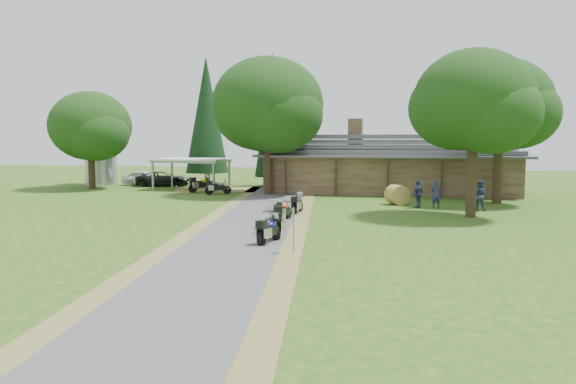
% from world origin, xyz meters
% --- Properties ---
extents(ground, '(120.00, 120.00, 0.00)m').
position_xyz_m(ground, '(0.00, 0.00, 0.00)').
color(ground, '#284814').
rests_on(ground, ground).
extents(driveway, '(51.95, 51.95, 0.00)m').
position_xyz_m(driveway, '(-0.50, 4.00, 0.00)').
color(driveway, '#4A4A4D').
rests_on(driveway, ground).
extents(lodge, '(21.40, 9.40, 4.90)m').
position_xyz_m(lodge, '(6.00, 24.00, 2.45)').
color(lodge, brown).
rests_on(lodge, ground).
extents(silo, '(3.25, 3.25, 6.13)m').
position_xyz_m(silo, '(-21.98, 25.94, 3.06)').
color(silo, gray).
rests_on(silo, ground).
extents(carport, '(6.54, 4.56, 2.73)m').
position_xyz_m(carport, '(-11.18, 22.58, 1.37)').
color(carport, white).
rests_on(carport, ground).
extents(car_white_sedan, '(2.42, 5.39, 1.77)m').
position_xyz_m(car_white_sedan, '(-17.28, 25.70, 0.89)').
color(car_white_sedan, silver).
rests_on(car_white_sedan, ground).
extents(car_dark_suv, '(3.87, 5.86, 2.07)m').
position_xyz_m(car_dark_suv, '(-15.14, 25.21, 1.04)').
color(car_dark_suv, black).
rests_on(car_dark_suv, ground).
extents(motorcycle_row_a, '(0.99, 1.87, 1.22)m').
position_xyz_m(motorcycle_row_a, '(1.68, -0.81, 0.61)').
color(motorcycle_row_a, navy).
rests_on(motorcycle_row_a, ground).
extents(motorcycle_row_b, '(1.50, 2.11, 1.39)m').
position_xyz_m(motorcycle_row_b, '(1.45, 0.65, 0.70)').
color(motorcycle_row_b, '#ACAEB4').
rests_on(motorcycle_row_b, ground).
extents(motorcycle_row_c, '(1.39, 2.10, 1.37)m').
position_xyz_m(motorcycle_row_c, '(1.00, 3.10, 0.69)').
color(motorcycle_row_c, '#CDC500').
rests_on(motorcycle_row_c, ground).
extents(motorcycle_row_d, '(0.96, 1.92, 1.25)m').
position_xyz_m(motorcycle_row_d, '(0.86, 5.65, 0.63)').
color(motorcycle_row_d, '#DF5129').
rests_on(motorcycle_row_d, ground).
extents(motorcycle_row_e, '(0.71, 1.81, 1.21)m').
position_xyz_m(motorcycle_row_e, '(1.01, 9.05, 0.61)').
color(motorcycle_row_e, black).
rests_on(motorcycle_row_e, ground).
extents(motorcycle_carport_a, '(1.85, 2.12, 1.46)m').
position_xyz_m(motorcycle_carport_a, '(-9.39, 20.19, 0.73)').
color(motorcycle_carport_a, '#C1BC07').
rests_on(motorcycle_carport_a, ground).
extents(motorcycle_carport_b, '(1.93, 1.48, 1.29)m').
position_xyz_m(motorcycle_carport_b, '(-7.42, 18.80, 0.64)').
color(motorcycle_carport_b, slate).
rests_on(motorcycle_carport_b, ground).
extents(person_a, '(0.69, 0.57, 2.14)m').
position_xyz_m(person_a, '(9.31, 13.33, 1.07)').
color(person_a, navy).
rests_on(person_a, ground).
extents(person_b, '(0.74, 0.61, 2.26)m').
position_xyz_m(person_b, '(11.87, 12.44, 1.13)').
color(person_b, navy).
rests_on(person_b, ground).
extents(person_c, '(0.69, 0.75, 2.16)m').
position_xyz_m(person_c, '(8.18, 13.04, 1.08)').
color(person_c, navy).
rests_on(person_c, ground).
extents(hay_bale, '(1.78, 1.74, 1.35)m').
position_xyz_m(hay_bale, '(6.82, 14.72, 0.67)').
color(hay_bale, olive).
rests_on(hay_bale, ground).
extents(sign_post, '(0.33, 0.05, 1.83)m').
position_xyz_m(sign_post, '(3.15, -2.79, 0.91)').
color(sign_post, gray).
rests_on(sign_post, ground).
extents(oak_lodge_left, '(8.89, 8.89, 11.58)m').
position_xyz_m(oak_lodge_left, '(-3.48, 19.55, 5.79)').
color(oak_lodge_left, '#16340F').
rests_on(oak_lodge_left, ground).
extents(oak_lodge_right, '(7.05, 7.05, 11.23)m').
position_xyz_m(oak_lodge_right, '(13.56, 16.81, 5.62)').
color(oak_lodge_right, '#16340F').
rests_on(oak_lodge_right, ground).
extents(oak_driveway, '(6.74, 6.74, 10.79)m').
position_xyz_m(oak_driveway, '(11.06, 9.41, 5.39)').
color(oak_driveway, '#16340F').
rests_on(oak_driveway, ground).
extents(oak_silo, '(7.21, 7.21, 9.04)m').
position_xyz_m(oak_silo, '(-20.19, 21.36, 4.52)').
color(oak_silo, '#16340F').
rests_on(oak_silo, ground).
extents(cedar_near, '(3.47, 3.47, 12.49)m').
position_xyz_m(cedar_near, '(-4.95, 27.44, 6.25)').
color(cedar_near, black).
rests_on(cedar_near, ground).
extents(cedar_far, '(4.23, 4.23, 12.52)m').
position_xyz_m(cedar_far, '(-12.03, 28.83, 6.26)').
color(cedar_far, black).
rests_on(cedar_far, ground).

